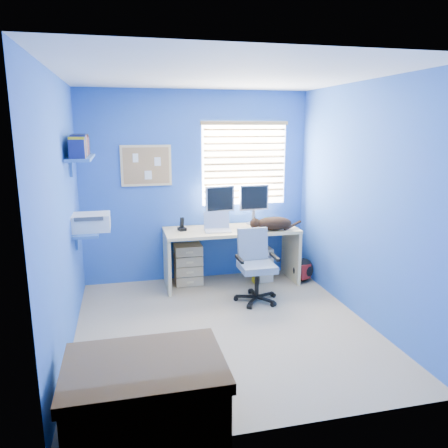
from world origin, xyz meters
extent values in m
cube|color=tan|center=(0.00, 0.00, 0.00)|extent=(3.00, 3.20, 0.00)
cube|color=white|center=(0.00, 0.00, 2.50)|extent=(3.00, 3.20, 0.00)
cube|color=blue|center=(0.00, 1.60, 1.25)|extent=(3.00, 0.01, 2.50)
cube|color=blue|center=(0.00, -1.60, 1.25)|extent=(3.00, 0.01, 2.50)
cube|color=blue|center=(-1.50, 0.00, 1.25)|extent=(0.01, 3.20, 2.50)
cube|color=blue|center=(1.50, 0.00, 1.25)|extent=(0.01, 3.20, 2.50)
cube|color=beige|center=(0.39, 1.26, 0.37)|extent=(1.72, 0.65, 0.74)
cube|color=silver|center=(0.19, 1.17, 0.85)|extent=(0.35, 0.28, 0.22)
cube|color=silver|center=(0.28, 1.44, 1.01)|extent=(0.42, 0.20, 0.54)
cube|color=silver|center=(0.75, 1.45, 1.01)|extent=(0.41, 0.14, 0.54)
cube|color=black|center=(-0.25, 1.31, 0.82)|extent=(0.11, 0.13, 0.17)
imported|color=#16666F|center=(0.93, 1.37, 0.79)|extent=(0.10, 0.09, 0.10)
cylinder|color=silver|center=(1.12, 1.37, 0.78)|extent=(0.13, 0.13, 0.07)
ellipsoid|color=black|center=(0.90, 1.07, 0.83)|extent=(0.49, 0.27, 0.17)
cube|color=beige|center=(0.84, 1.37, 0.23)|extent=(0.21, 0.45, 0.45)
cube|color=tan|center=(-0.17, 1.36, 0.27)|extent=(0.35, 0.28, 0.54)
cube|color=yellow|center=(0.70, 1.17, 0.12)|extent=(0.03, 0.17, 0.24)
ellipsoid|color=black|center=(1.34, 1.09, 0.16)|extent=(0.33, 0.30, 0.32)
cube|color=brown|center=(-0.88, -1.37, 0.25)|extent=(1.04, 0.74, 0.50)
cylinder|color=black|center=(0.53, 0.58, 0.03)|extent=(0.49, 0.49, 0.06)
cylinder|color=black|center=(0.53, 0.58, 0.22)|extent=(0.05, 0.05, 0.33)
cube|color=#7D94B0|center=(0.53, 0.58, 0.43)|extent=(0.40, 0.40, 0.08)
cube|color=#7D94B0|center=(0.53, 0.77, 0.66)|extent=(0.36, 0.06, 0.38)
cube|color=white|center=(0.65, 1.59, 1.55)|extent=(1.15, 0.01, 1.10)
cube|color=#B2854F|center=(0.65, 1.56, 1.55)|extent=(1.10, 0.03, 1.00)
cube|color=beige|center=(-0.65, 1.58, 1.55)|extent=(0.64, 0.02, 0.52)
cube|color=tan|center=(-0.65, 1.57, 1.55)|extent=(0.58, 0.01, 0.46)
cube|color=#3C6BB2|center=(-1.36, 0.75, 0.92)|extent=(0.26, 0.55, 0.03)
cube|color=silver|center=(-1.32, 0.75, 1.02)|extent=(0.42, 0.34, 0.18)
cube|color=#3C6BB2|center=(-1.37, 0.75, 1.72)|extent=(0.24, 0.90, 0.03)
cube|color=navy|center=(-1.38, 0.75, 1.84)|extent=(0.15, 0.80, 0.22)
camera|label=1|loc=(-0.96, -4.08, 2.05)|focal=35.00mm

